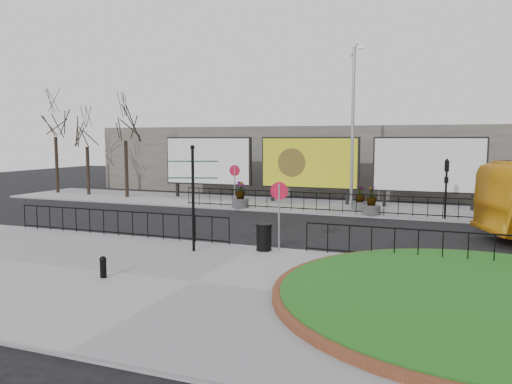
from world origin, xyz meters
The scene contains 25 objects.
ground centered at (0.00, 0.00, 0.00)m, with size 90.00×90.00×0.00m, color black.
pavement_near centered at (0.00, -5.00, 0.06)m, with size 30.00×10.00×0.12m, color gray.
pavement_far centered at (0.00, 12.00, 0.06)m, with size 44.00×6.00×0.12m, color gray.
brick_edge centered at (7.50, -4.00, 0.21)m, with size 10.40×10.40×0.18m, color brown.
grass_lawn centered at (7.50, -4.00, 0.23)m, with size 10.00×10.00×0.22m, color #195316.
railing_near_left centered at (-6.00, -0.30, 0.67)m, with size 10.00×0.10×1.10m, color black, non-canonical shape.
railing_near_right centered at (6.50, -0.30, 0.67)m, with size 9.00×0.10×1.10m, color black, non-canonical shape.
railing_far centered at (1.00, 9.30, 0.67)m, with size 18.00×0.10×1.10m, color black, non-canonical shape.
speed_sign_far centered at (-5.00, 9.40, 1.92)m, with size 0.64×0.07×2.47m.
speed_sign_near centered at (1.00, -0.40, 1.92)m, with size 0.64×0.07×2.47m.
billboard_left centered at (-8.50, 12.97, 2.60)m, with size 6.20×0.31×4.10m.
billboard_mid centered at (-1.50, 12.97, 2.60)m, with size 6.20×0.31×4.10m.
billboard_right centered at (5.50, 12.97, 2.60)m, with size 6.20×0.31×4.10m.
lamp_post centered at (1.51, 11.00, 4.83)m, with size 0.74×0.18×9.23m.
signal_pole_a centered at (6.50, 9.34, 2.10)m, with size 0.22×0.26×3.00m.
tree_left centered at (-14.00, 11.50, 3.62)m, with size 2.00×2.00×7.00m, color #2D2119, non-canonical shape.
tree_mid centered at (-17.50, 11.80, 3.22)m, with size 2.00×2.00×6.20m, color #2D2119, non-canonical shape.
tree_far centered at (-20.50, 12.00, 3.87)m, with size 2.00×2.00×7.50m, color #2D2119, non-canonical shape.
building_backdrop centered at (0.00, 22.00, 2.50)m, with size 40.00×10.00×5.00m, color slate.
fingerpost_sign centered at (-1.81, -1.58, 2.40)m, with size 1.74×0.81×3.77m.
bollard centered at (-2.61, -5.58, 0.47)m, with size 0.20×0.20×0.63m.
litter_bin centered at (0.50, -0.60, 0.61)m, with size 0.58×0.58×0.97m.
planter_a centered at (-4.65, 9.40, 0.69)m, with size 0.97×0.97×1.54m.
planter_b centered at (2.00, 11.00, 0.66)m, with size 0.87×0.87×1.41m.
planter_c centered at (2.85, 9.40, 0.70)m, with size 0.95×0.95×1.52m.
Camera 1 is at (6.57, -17.09, 4.12)m, focal length 35.00 mm.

